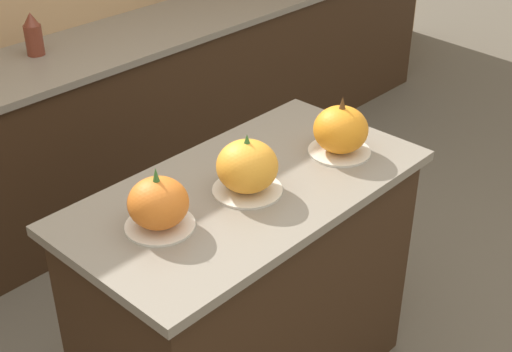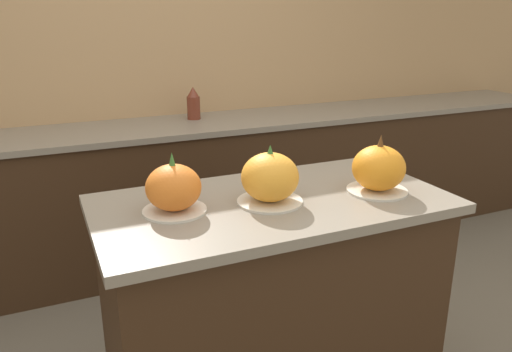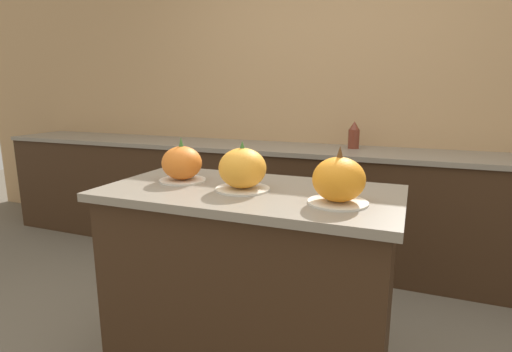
# 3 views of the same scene
# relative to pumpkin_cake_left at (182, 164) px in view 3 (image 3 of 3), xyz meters

# --- Properties ---
(wall_back) EXTENTS (8.00, 0.06, 2.50)m
(wall_back) POSITION_rel_pumpkin_cake_left_xyz_m (0.35, 1.79, 0.23)
(wall_back) COLOR tan
(wall_back) RESTS_ON ground_plane
(kitchen_island) EXTENTS (1.24, 0.65, 0.94)m
(kitchen_island) POSITION_rel_pumpkin_cake_left_xyz_m (0.35, -0.03, -0.55)
(kitchen_island) COLOR #382314
(kitchen_island) RESTS_ON ground_plane
(back_counter) EXTENTS (6.00, 0.60, 0.91)m
(back_counter) POSITION_rel_pumpkin_cake_left_xyz_m (0.35, 1.46, -0.56)
(back_counter) COLOR #382314
(back_counter) RESTS_ON ground_plane
(pumpkin_cake_left) EXTENTS (0.21, 0.21, 0.20)m
(pumpkin_cake_left) POSITION_rel_pumpkin_cake_left_xyz_m (0.00, 0.00, 0.00)
(pumpkin_cake_left) COLOR silver
(pumpkin_cake_left) RESTS_ON kitchen_island
(pumpkin_cake_center) EXTENTS (0.23, 0.23, 0.21)m
(pumpkin_cake_center) POSITION_rel_pumpkin_cake_left_xyz_m (0.32, -0.05, 0.01)
(pumpkin_cake_center) COLOR silver
(pumpkin_cake_center) RESTS_ON kitchen_island
(pumpkin_cake_right) EXTENTS (0.22, 0.22, 0.21)m
(pumpkin_cake_right) POSITION_rel_pumpkin_cake_left_xyz_m (0.73, -0.11, 0.01)
(pumpkin_cake_right) COLOR silver
(pumpkin_cake_right) RESTS_ON kitchen_island
(bottle_tall) EXTENTS (0.08, 0.08, 0.21)m
(bottle_tall) POSITION_rel_pumpkin_cake_left_xyz_m (0.55, 1.56, -0.01)
(bottle_tall) COLOR maroon
(bottle_tall) RESTS_ON back_counter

